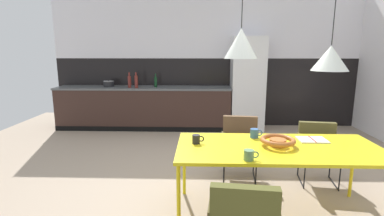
{
  "coord_description": "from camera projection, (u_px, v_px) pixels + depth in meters",
  "views": [
    {
      "loc": [
        -0.13,
        -3.16,
        1.66
      ],
      "look_at": [
        -0.27,
        0.86,
        0.85
      ],
      "focal_mm": 27.01,
      "sensor_mm": 36.0,
      "label": 1
    }
  ],
  "objects": [
    {
      "name": "pendant_lamp_over_table_far",
      "position": [
        330.0,
        58.0,
        2.6
      ],
      "size": [
        0.32,
        0.32,
        1.44
      ],
      "color": "black"
    },
    {
      "name": "bottle_wine_green",
      "position": [
        156.0,
        82.0,
        6.06
      ],
      "size": [
        0.06,
        0.06,
        0.28
      ],
      "color": "#0F3319",
      "rests_on": "kitchen_counter"
    },
    {
      "name": "bottle_spice_small",
      "position": [
        129.0,
        81.0,
        5.96
      ],
      "size": [
        0.07,
        0.07,
        0.32
      ],
      "color": "maroon",
      "rests_on": "kitchen_counter"
    },
    {
      "name": "back_wall_splashback_dark",
      "position": [
        207.0,
        92.0,
        6.45
      ],
      "size": [
        6.68,
        0.12,
        1.48
      ],
      "primitive_type": "cube",
      "color": "black",
      "rests_on": "ground"
    },
    {
      "name": "dining_table",
      "position": [
        279.0,
        150.0,
        2.83
      ],
      "size": [
        1.99,
        0.9,
        0.73
      ],
      "color": "yellow",
      "rests_on": "ground"
    },
    {
      "name": "armchair_near_window",
      "position": [
        240.0,
        140.0,
        3.82
      ],
      "size": [
        0.53,
        0.51,
        0.79
      ],
      "rotation": [
        0.0,
        0.0,
        3.05
      ],
      "color": "brown",
      "rests_on": "ground"
    },
    {
      "name": "bottle_vinegar_dark",
      "position": [
        136.0,
        81.0,
        5.92
      ],
      "size": [
        0.07,
        0.07,
        0.32
      ],
      "color": "maroon",
      "rests_on": "kitchen_counter"
    },
    {
      "name": "mug_short_terracotta",
      "position": [
        196.0,
        139.0,
        2.91
      ],
      "size": [
        0.12,
        0.08,
        0.09
      ],
      "color": "black",
      "rests_on": "dining_table"
    },
    {
      "name": "mug_dark_espresso",
      "position": [
        255.0,
        133.0,
        3.11
      ],
      "size": [
        0.13,
        0.09,
        0.1
      ],
      "color": "#335B93",
      "rests_on": "dining_table"
    },
    {
      "name": "pendant_lamp_over_table_near",
      "position": [
        241.0,
        43.0,
        2.67
      ],
      "size": [
        0.31,
        0.31,
        1.33
      ],
      "color": "black"
    },
    {
      "name": "open_book",
      "position": [
        312.0,
        140.0,
        3.02
      ],
      "size": [
        0.29,
        0.22,
        0.02
      ],
      "color": "white",
      "rests_on": "dining_table"
    },
    {
      "name": "armchair_head_of_table",
      "position": [
        243.0,
        215.0,
        2.05
      ],
      "size": [
        0.53,
        0.52,
        0.79
      ],
      "rotation": [
        0.0,
        0.0,
        -0.11
      ],
      "color": "brown",
      "rests_on": "ground"
    },
    {
      "name": "refrigerator_column",
      "position": [
        247.0,
        84.0,
        6.03
      ],
      "size": [
        0.67,
        0.6,
        1.93
      ],
      "primitive_type": "cube",
      "color": "silver",
      "rests_on": "ground"
    },
    {
      "name": "armchair_facing_counter",
      "position": [
        319.0,
        143.0,
        3.65
      ],
      "size": [
        0.54,
        0.53,
        0.75
      ],
      "rotation": [
        0.0,
        0.0,
        3.01
      ],
      "color": "brown",
      "rests_on": "ground"
    },
    {
      "name": "cooking_pot",
      "position": [
        109.0,
        84.0,
        6.14
      ],
      "size": [
        0.22,
        0.22,
        0.15
      ],
      "color": "black",
      "rests_on": "kitchen_counter"
    },
    {
      "name": "kitchen_counter",
      "position": [
        144.0,
        108.0,
        6.2
      ],
      "size": [
        3.69,
        0.63,
        0.89
      ],
      "color": "#37241E",
      "rests_on": "ground"
    },
    {
      "name": "fruit_bowl",
      "position": [
        278.0,
        141.0,
        2.84
      ],
      "size": [
        0.34,
        0.34,
        0.08
      ],
      "color": "#B2662D",
      "rests_on": "dining_table"
    },
    {
      "name": "ground_plane",
      "position": [
        212.0,
        193.0,
        3.42
      ],
      "size": [
        8.68,
        8.68,
        0.0
      ],
      "primitive_type": "plane",
      "color": "tan"
    },
    {
      "name": "mug_glass_clear",
      "position": [
        249.0,
        155.0,
        2.47
      ],
      "size": [
        0.13,
        0.09,
        0.09
      ],
      "color": "#5B8456",
      "rests_on": "dining_table"
    },
    {
      "name": "back_wall_panel_upper",
      "position": [
        208.0,
        23.0,
        6.16
      ],
      "size": [
        6.68,
        0.12,
        1.48
      ],
      "primitive_type": "cube",
      "color": "white",
      "rests_on": "back_wall_splashback_dark"
    }
  ]
}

